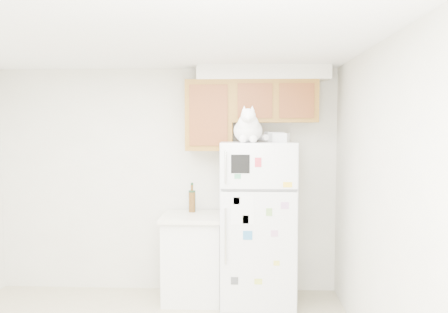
# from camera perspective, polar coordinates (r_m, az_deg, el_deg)

# --- Properties ---
(room_shell) EXTENTS (3.84, 4.04, 2.52)m
(room_shell) POSITION_cam_1_polar(r_m,az_deg,el_deg) (3.62, -9.48, 0.60)
(room_shell) COLOR silver
(room_shell) RESTS_ON ground_plane
(refrigerator) EXTENTS (0.76, 0.78, 1.70)m
(refrigerator) POSITION_cam_1_polar(r_m,az_deg,el_deg) (5.01, 4.07, -7.98)
(refrigerator) COLOR white
(refrigerator) RESTS_ON ground_plane
(base_counter) EXTENTS (0.64, 0.64, 0.92)m
(base_counter) POSITION_cam_1_polar(r_m,az_deg,el_deg) (5.20, -3.77, -11.95)
(base_counter) COLOR white
(base_counter) RESTS_ON ground_plane
(cat) EXTENTS (0.35, 0.52, 0.37)m
(cat) POSITION_cam_1_polar(r_m,az_deg,el_deg) (4.70, 2.94, 3.36)
(cat) COLOR white
(cat) RESTS_ON refrigerator
(storage_box_back) EXTENTS (0.21, 0.17, 0.10)m
(storage_box_back) POSITION_cam_1_polar(r_m,az_deg,el_deg) (5.05, 6.02, 2.39)
(storage_box_back) COLOR white
(storage_box_back) RESTS_ON refrigerator
(storage_box_front) EXTENTS (0.18, 0.16, 0.09)m
(storage_box_front) POSITION_cam_1_polar(r_m,az_deg,el_deg) (4.85, 6.89, 2.27)
(storage_box_front) COLOR white
(storage_box_front) RESTS_ON refrigerator
(bottle_green) EXTENTS (0.08, 0.08, 0.32)m
(bottle_green) POSITION_cam_1_polar(r_m,az_deg,el_deg) (5.22, -3.86, -4.92)
(bottle_green) COLOR #19381E
(bottle_green) RESTS_ON base_counter
(bottle_amber) EXTENTS (0.07, 0.07, 0.30)m
(bottle_amber) POSITION_cam_1_polar(r_m,az_deg,el_deg) (5.21, -3.88, -5.07)
(bottle_amber) COLOR #593814
(bottle_amber) RESTS_ON base_counter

